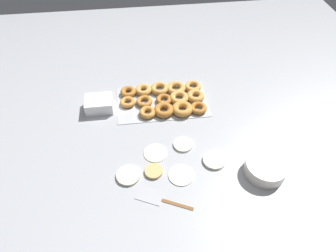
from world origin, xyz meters
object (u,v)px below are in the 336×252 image
Objects in this scene: pancake_0 at (181,175)px; pancake_4 at (183,145)px; donut_tray at (166,99)px; spatula at (155,198)px; pancake_3 at (214,160)px; pancake_2 at (154,171)px; batter_bowl at (266,168)px; pancake_1 at (155,153)px; pancake_5 at (128,175)px; container_stack at (99,104)px.

pancake_0 is 0.17m from pancake_4.
spatula is (0.12, 0.60, -0.02)m from donut_tray.
pancake_3 is at bearing -160.17° from pancake_0.
pancake_2 is 0.86× the size of pancake_4.
donut_tray is 2.70× the size of batter_bowl.
donut_tray is at bearing -89.26° from pancake_0.
donut_tray is (0.17, -0.44, 0.01)m from pancake_3.
batter_bowl reaches higher than pancake_4.
pancake_0 is 0.17m from pancake_1.
pancake_4 is 0.39m from batter_bowl.
pancake_2 is 0.16× the size of donut_tray.
batter_bowl is at bearing 160.68° from pancake_1.
pancake_3 is at bearing -175.03° from pancake_5.
pancake_4 is at bearing -96.10° from spatula.
pancake_0 is 0.23× the size of donut_tray.
donut_tray is at bearing -76.15° from spatula.
donut_tray is (-0.10, -0.36, 0.01)m from pancake_1.
pancake_3 is 0.17m from pancake_4.
pancake_2 is 0.52m from container_stack.
pancake_0 is 0.48× the size of spatula.
container_stack reaches higher than pancake_1.
pancake_0 is 0.61m from container_stack.
donut_tray is 2.06× the size of spatula.
pancake_3 is at bearing -126.17° from spatula.
pancake_2 is 0.48m from donut_tray.
pancake_2 is 0.56× the size of container_stack.
pancake_5 is 0.74× the size of container_stack.
pancake_3 is 0.44× the size of spatula.
donut_tray is at bearing -115.74° from pancake_5.
spatula is at bearing 131.20° from pancake_5.
pancake_3 is at bearing -22.67° from batter_bowl.
container_stack is at bearing -52.37° from pancake_0.
pancake_2 is 0.33× the size of spatula.
pancake_0 is 1.22× the size of pancake_4.
pancake_0 is at bearing 77.79° from pancake_4.
pancake_2 is at bearing 76.22° from donut_tray.
pancake_1 is 0.14m from pancake_4.
donut_tray reaches higher than pancake_2.
batter_bowl is at bearing 125.94° from donut_tray.
pancake_4 is (-0.16, -0.14, -0.00)m from pancake_2.
pancake_3 is 0.23m from batter_bowl.
donut_tray reaches higher than pancake_1.
batter_bowl is (-0.38, 0.03, 0.03)m from pancake_0.
pancake_4 is 0.88× the size of pancake_5.
pancake_3 is 0.74× the size of container_stack.
donut_tray is 0.61m from spatula.
container_stack is at bearing -41.90° from spatula.
batter_bowl is (-0.38, 0.53, 0.01)m from donut_tray.
pancake_5 is at bearing 64.26° from donut_tray.
container_stack is at bearing -34.39° from batter_bowl.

